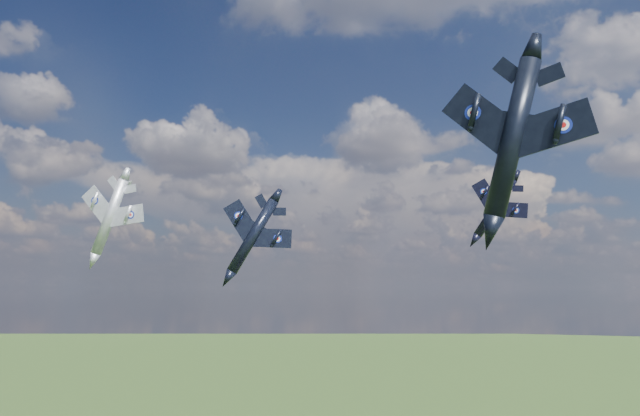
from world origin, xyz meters
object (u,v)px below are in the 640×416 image
(jet_right_navy, at_px, (513,138))
(jet_left_silver, at_px, (110,217))
(jet_lead_navy, at_px, (253,236))
(jet_high_navy, at_px, (495,208))

(jet_right_navy, height_order, jet_left_silver, jet_right_navy)
(jet_right_navy, relative_size, jet_left_silver, 1.02)
(jet_left_silver, bearing_deg, jet_right_navy, -32.68)
(jet_right_navy, bearing_deg, jet_lead_navy, 144.09)
(jet_right_navy, distance_m, jet_high_navy, 50.08)
(jet_lead_navy, distance_m, jet_left_silver, 21.76)
(jet_lead_navy, xyz_separation_m, jet_right_navy, (36.17, -34.14, 3.51))
(jet_right_navy, bearing_deg, jet_high_navy, 101.55)
(jet_lead_navy, height_order, jet_high_navy, jet_high_navy)
(jet_lead_navy, relative_size, jet_high_navy, 1.18)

